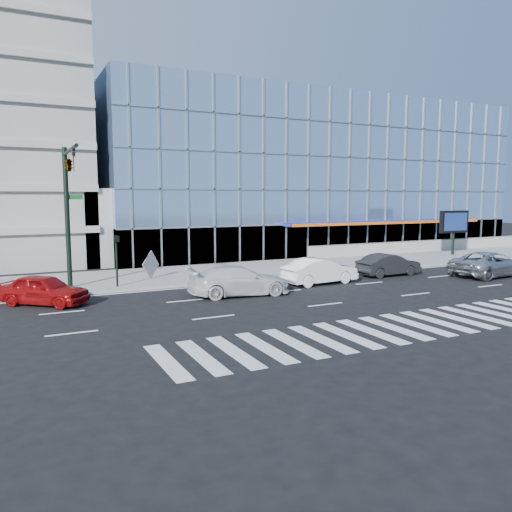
# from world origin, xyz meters

# --- Properties ---
(ground) EXTENTS (160.00, 160.00, 0.00)m
(ground) POSITION_xyz_m (0.00, 0.00, 0.00)
(ground) COLOR black
(ground) RESTS_ON ground
(sidewalk) EXTENTS (120.00, 8.00, 0.15)m
(sidewalk) POSITION_xyz_m (0.00, 8.00, 0.07)
(sidewalk) COLOR gray
(sidewalk) RESTS_ON ground
(theatre_building) EXTENTS (42.00, 26.00, 15.00)m
(theatre_building) POSITION_xyz_m (14.00, 26.00, 7.50)
(theatre_building) COLOR #7092BB
(theatre_building) RESTS_ON ground
(ramp_block) EXTENTS (6.00, 8.00, 6.00)m
(ramp_block) POSITION_xyz_m (-6.00, 18.00, 3.00)
(ramp_block) COLOR gray
(ramp_block) RESTS_ON ground
(retaining_wall) EXTENTS (30.00, 0.80, 1.00)m
(retaining_wall) POSITION_xyz_m (24.00, 11.60, 0.65)
(retaining_wall) COLOR gray
(retaining_wall) RESTS_ON sidewalk
(traffic_signal) EXTENTS (1.14, 5.74, 8.00)m
(traffic_signal) POSITION_xyz_m (-11.00, 4.57, 6.16)
(traffic_signal) COLOR black
(traffic_signal) RESTS_ON sidewalk
(ped_signal_post) EXTENTS (0.30, 0.33, 3.00)m
(ped_signal_post) POSITION_xyz_m (-8.50, 4.94, 2.14)
(ped_signal_post) COLOR black
(ped_signal_post) RESTS_ON sidewalk
(marquee_sign) EXTENTS (3.20, 0.43, 4.00)m
(marquee_sign) POSITION_xyz_m (22.00, 7.99, 3.07)
(marquee_sign) COLOR black
(marquee_sign) RESTS_ON sidewalk
(silver_suv) EXTENTS (6.24, 3.25, 1.68)m
(silver_suv) POSITION_xyz_m (15.11, -1.46, 0.84)
(silver_suv) COLOR #B6B7BB
(silver_suv) RESTS_ON ground
(white_suv) EXTENTS (5.80, 2.88, 1.62)m
(white_suv) POSITION_xyz_m (-2.89, 0.10, 0.81)
(white_suv) COLOR silver
(white_suv) RESTS_ON ground
(white_sedan) EXTENTS (5.02, 2.11, 1.61)m
(white_sedan) POSITION_xyz_m (3.11, 1.19, 0.81)
(white_sedan) COLOR white
(white_sedan) RESTS_ON ground
(dark_sedan) EXTENTS (4.62, 1.70, 1.51)m
(dark_sedan) POSITION_xyz_m (9.11, 1.80, 0.76)
(dark_sedan) COLOR black
(dark_sedan) RESTS_ON ground
(red_sedan) EXTENTS (4.62, 4.29, 1.54)m
(red_sedan) POSITION_xyz_m (-12.63, 2.17, 0.77)
(red_sedan) COLOR maroon
(red_sedan) RESTS_ON ground
(tilted_panel) EXTENTS (1.40, 1.27, 1.83)m
(tilted_panel) POSITION_xyz_m (-6.04, 6.80, 1.06)
(tilted_panel) COLOR #9C9C9C
(tilted_panel) RESTS_ON sidewalk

